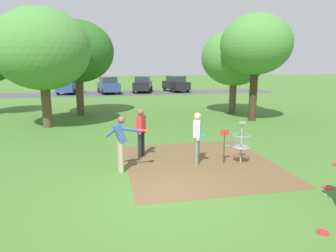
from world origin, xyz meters
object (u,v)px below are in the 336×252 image
(tree_near_left, at_px, (256,45))
(parked_car_leftmost, at_px, (70,85))
(parked_car_center_left, at_px, (108,85))
(player_waiting_left, at_px, (121,140))
(frisbee_mid_grass, at_px, (323,232))
(disc_golf_basket, at_px, (240,141))
(frisbee_far_left, at_px, (196,134))
(tree_mid_center, at_px, (234,58))
(player_throwing, at_px, (141,130))
(frisbee_near_basket, at_px, (327,188))
(parked_car_center_right, at_px, (143,84))
(tree_mid_right, at_px, (42,49))
(parked_car_rightmost, at_px, (176,84))
(frisbee_by_tee, at_px, (227,146))
(player_foreground_watching, at_px, (197,135))
(tree_mid_left, at_px, (77,52))

(tree_near_left, xyz_separation_m, parked_car_leftmost, (-11.99, 19.18, -3.35))
(parked_car_center_left, bearing_deg, player_waiting_left, -90.16)
(frisbee_mid_grass, bearing_deg, disc_golf_basket, 87.37)
(frisbee_far_left, bearing_deg, tree_mid_center, 52.83)
(player_waiting_left, bearing_deg, tree_near_left, 41.98)
(player_throwing, relative_size, player_waiting_left, 1.00)
(frisbee_near_basket, xyz_separation_m, tree_mid_center, (2.60, 12.27, 3.60))
(player_throwing, distance_m, parked_car_leftmost, 25.41)
(frisbee_near_basket, relative_size, parked_car_center_right, 0.06)
(player_throwing, bearing_deg, player_waiting_left, -119.67)
(tree_mid_center, distance_m, tree_mid_right, 11.47)
(tree_near_left, bearing_deg, disc_golf_basket, -119.75)
(frisbee_mid_grass, height_order, tree_near_left, tree_near_left)
(frisbee_far_left, bearing_deg, parked_car_center_left, 99.65)
(player_throwing, distance_m, parked_car_rightmost, 26.01)
(player_waiting_left, height_order, frisbee_mid_grass, player_waiting_left)
(player_waiting_left, relative_size, frisbee_near_basket, 6.75)
(tree_mid_center, height_order, parked_car_center_right, tree_mid_center)
(player_throwing, xyz_separation_m, frisbee_by_tee, (3.51, 0.75, -0.96))
(player_waiting_left, bearing_deg, frisbee_far_left, 49.65)
(disc_golf_basket, xyz_separation_m, frisbee_mid_grass, (-0.20, -4.30, -0.74))
(player_foreground_watching, bearing_deg, frisbee_far_left, 73.45)
(frisbee_near_basket, bearing_deg, tree_mid_left, 117.96)
(disc_golf_basket, xyz_separation_m, parked_car_center_left, (-3.77, 25.69, 0.17))
(tree_mid_right, height_order, parked_car_center_left, tree_mid_right)
(player_waiting_left, height_order, parked_car_rightmost, parked_car_rightmost)
(frisbee_mid_grass, distance_m, tree_mid_right, 14.31)
(disc_golf_basket, bearing_deg, tree_mid_left, 117.34)
(tree_mid_center, bearing_deg, tree_mid_left, 172.20)
(player_throwing, xyz_separation_m, tree_near_left, (7.14, 5.76, 3.30))
(tree_near_left, bearing_deg, tree_mid_right, 177.88)
(disc_golf_basket, relative_size, frisbee_by_tee, 5.37)
(tree_mid_left, xyz_separation_m, parked_car_leftmost, (-2.12, 15.11, -3.04))
(player_throwing, distance_m, frisbee_far_left, 4.28)
(frisbee_near_basket, xyz_separation_m, parked_car_center_right, (-1.30, 28.77, 0.91))
(player_throwing, xyz_separation_m, parked_car_rightmost, (7.11, 25.01, -0.05))
(tree_mid_left, relative_size, parked_car_leftmost, 1.31)
(frisbee_near_basket, xyz_separation_m, frisbee_by_tee, (-0.98, 4.53, 0.00))
(player_waiting_left, bearing_deg, parked_car_rightmost, 73.35)
(player_foreground_watching, bearing_deg, tree_mid_left, 111.88)
(disc_golf_basket, bearing_deg, player_throwing, 155.78)
(frisbee_by_tee, relative_size, tree_mid_right, 0.04)
(frisbee_far_left, bearing_deg, parked_car_rightmost, 79.22)
(tree_mid_left, relative_size, parked_car_center_right, 1.31)
(parked_car_center_right, bearing_deg, tree_mid_center, -76.71)
(player_waiting_left, xyz_separation_m, parked_car_center_right, (3.97, 26.35, -0.06))
(frisbee_far_left, xyz_separation_m, tree_near_left, (4.22, 2.77, 4.26))
(disc_golf_basket, height_order, tree_mid_center, tree_mid_center)
(frisbee_by_tee, bearing_deg, player_waiting_left, -153.77)
(player_throwing, distance_m, parked_car_center_left, 24.32)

